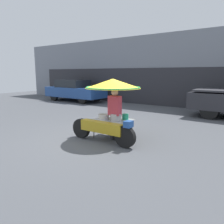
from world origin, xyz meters
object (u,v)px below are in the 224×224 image
object	(u,v)px
parked_car	(75,90)
potted_plant	(54,92)
vendor_motorcycle_cart	(111,95)
vendor_person	(115,112)

from	to	relation	value
parked_car	potted_plant	size ratio (longest dim) A/B	5.12
parked_car	vendor_motorcycle_cart	bearing A→B (deg)	-38.37
vendor_motorcycle_cart	vendor_person	world-z (taller)	vendor_motorcycle_cart
vendor_motorcycle_cart	parked_car	xyz separation A→B (m)	(-7.75, 6.13, -0.59)
vendor_person	potted_plant	distance (m)	12.99
vendor_motorcycle_cart	potted_plant	distance (m)	12.84
vendor_person	parked_car	world-z (taller)	vendor_person
vendor_motorcycle_cart	potted_plant	size ratio (longest dim) A/B	2.52
parked_car	potted_plant	distance (m)	3.21
vendor_motorcycle_cart	potted_plant	bearing A→B (deg)	148.10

